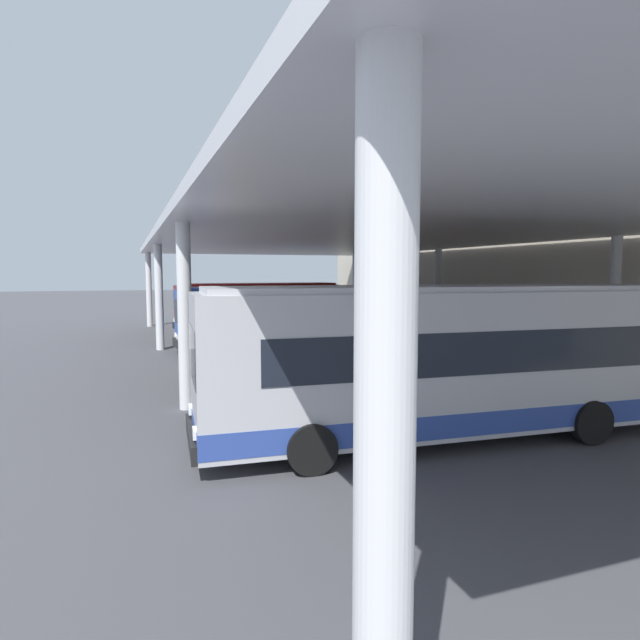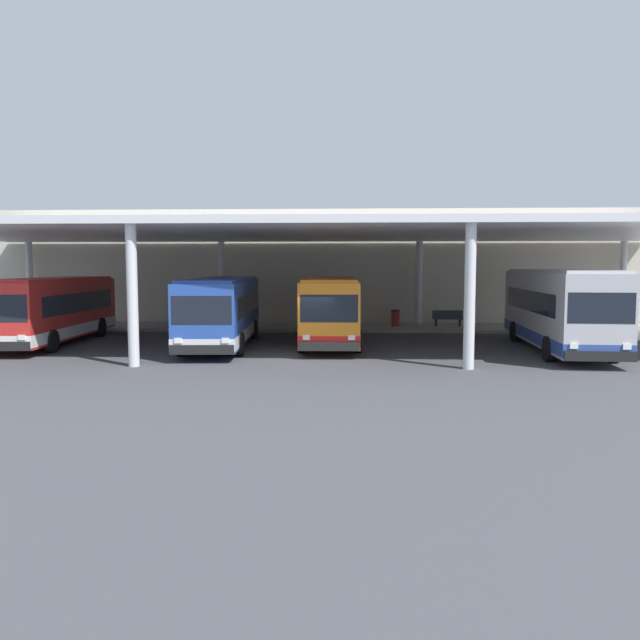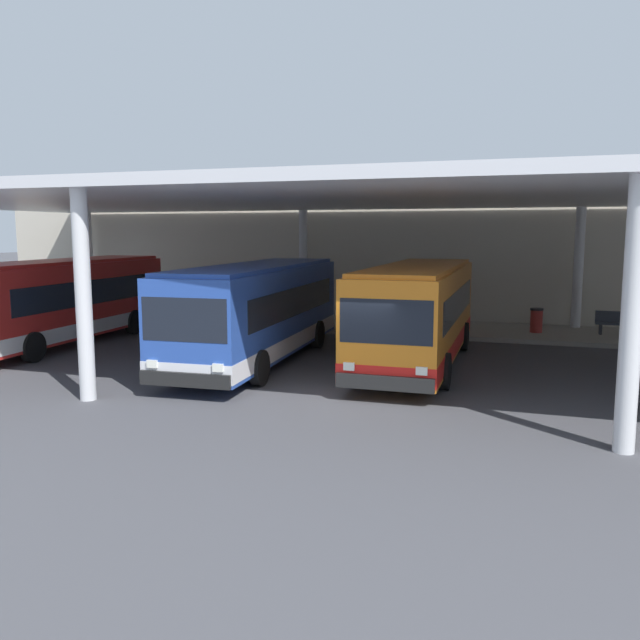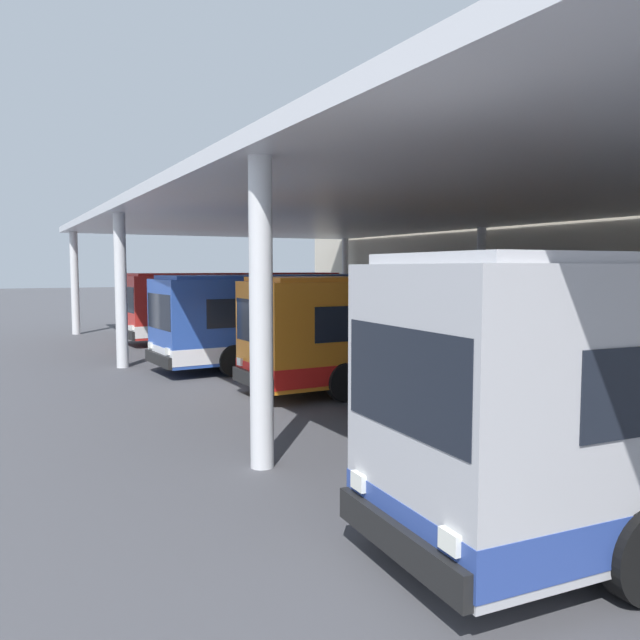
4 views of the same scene
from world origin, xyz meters
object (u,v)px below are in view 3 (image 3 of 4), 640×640
Objects in this scene: trash_bin at (536,320)px; bench_waiting at (620,323)px; bus_middle_bay at (418,313)px; bus_nearest_bay at (62,301)px; bus_second_bay at (258,311)px.

bench_waiting is at bearing 6.25° from trash_bin.
bus_middle_bay is at bearing -117.96° from trash_bin.
bus_nearest_bay is 18.52m from trash_bin.
bench_waiting is at bearing 46.76° from bus_middle_bay.
bus_nearest_bay is at bearing -156.25° from trash_bin.
bus_middle_bay is at bearing 14.00° from bus_second_bay.
bus_nearest_bay is 8.31m from bus_second_bay.
bench_waiting is (20.05, 7.79, -0.99)m from bus_nearest_bay.
bus_second_bay reaches higher than bench_waiting.
bus_middle_bay is (5.02, 1.25, 0.00)m from bus_second_bay.
bus_nearest_bay reaches higher than bench_waiting.
trash_bin is (16.93, 7.45, -0.98)m from bus_nearest_bay.
bus_nearest_bay and bus_second_bay have the same top height.
trash_bin is at bearing -173.75° from bench_waiting.
trash_bin reaches higher than bench_waiting.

